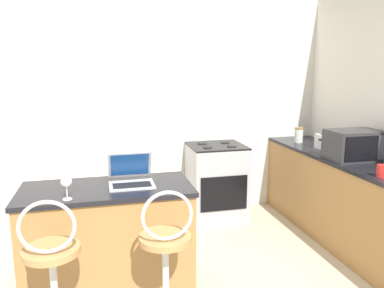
{
  "coord_description": "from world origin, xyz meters",
  "views": [
    {
      "loc": [
        -0.47,
        -2.0,
        1.77
      ],
      "look_at": [
        0.44,
        1.71,
        1.0
      ],
      "focal_mm": 35.0,
      "sensor_mm": 36.0,
      "label": 1
    }
  ],
  "objects_px": {
    "mug_red": "(382,171)",
    "wine_glass_short": "(66,183)",
    "laptop": "(131,176)",
    "bar_stool_near": "(53,282)",
    "storage_jar": "(299,135)",
    "bar_stool_far": "(166,268)",
    "toaster": "(328,142)",
    "microwave": "(354,145)",
    "stove_range": "(216,182)"
  },
  "relations": [
    {
      "from": "mug_red",
      "to": "wine_glass_short",
      "type": "bearing_deg",
      "value": 178.68
    },
    {
      "from": "laptop",
      "to": "bar_stool_near",
      "type": "bearing_deg",
      "value": -131.01
    },
    {
      "from": "wine_glass_short",
      "to": "storage_jar",
      "type": "relative_size",
      "value": 0.89
    },
    {
      "from": "bar_stool_far",
      "to": "storage_jar",
      "type": "relative_size",
      "value": 5.75
    },
    {
      "from": "bar_stool_near",
      "to": "toaster",
      "type": "height_order",
      "value": "toaster"
    },
    {
      "from": "bar_stool_near",
      "to": "microwave",
      "type": "distance_m",
      "value": 2.89
    },
    {
      "from": "microwave",
      "to": "toaster",
      "type": "distance_m",
      "value": 0.47
    },
    {
      "from": "microwave",
      "to": "toaster",
      "type": "bearing_deg",
      "value": 86.94
    },
    {
      "from": "storage_jar",
      "to": "toaster",
      "type": "bearing_deg",
      "value": -77.52
    },
    {
      "from": "wine_glass_short",
      "to": "mug_red",
      "type": "xyz_separation_m",
      "value": [
        2.45,
        -0.06,
        -0.07
      ]
    },
    {
      "from": "toaster",
      "to": "mug_red",
      "type": "bearing_deg",
      "value": -100.57
    },
    {
      "from": "bar_stool_far",
      "to": "toaster",
      "type": "distance_m",
      "value": 2.49
    },
    {
      "from": "bar_stool_far",
      "to": "laptop",
      "type": "distance_m",
      "value": 0.78
    },
    {
      "from": "storage_jar",
      "to": "bar_stool_far",
      "type": "bearing_deg",
      "value": -137.3
    },
    {
      "from": "wine_glass_short",
      "to": "toaster",
      "type": "bearing_deg",
      "value": 20.56
    },
    {
      "from": "stove_range",
      "to": "storage_jar",
      "type": "relative_size",
      "value": 4.96
    },
    {
      "from": "laptop",
      "to": "toaster",
      "type": "relative_size",
      "value": 1.32
    },
    {
      "from": "bar_stool_far",
      "to": "wine_glass_short",
      "type": "distance_m",
      "value": 0.87
    },
    {
      "from": "stove_range",
      "to": "mug_red",
      "type": "bearing_deg",
      "value": -60.1
    },
    {
      "from": "mug_red",
      "to": "storage_jar",
      "type": "bearing_deg",
      "value": 86.33
    },
    {
      "from": "laptop",
      "to": "wine_glass_short",
      "type": "height_order",
      "value": "laptop"
    },
    {
      "from": "wine_glass_short",
      "to": "storage_jar",
      "type": "distance_m",
      "value": 2.93
    },
    {
      "from": "laptop",
      "to": "microwave",
      "type": "relative_size",
      "value": 0.68
    },
    {
      "from": "laptop",
      "to": "stove_range",
      "type": "height_order",
      "value": "laptop"
    },
    {
      "from": "microwave",
      "to": "wine_glass_short",
      "type": "xyz_separation_m",
      "value": [
        -2.62,
        -0.53,
        -0.03
      ]
    },
    {
      "from": "bar_stool_near",
      "to": "microwave",
      "type": "height_order",
      "value": "microwave"
    },
    {
      "from": "laptop",
      "to": "wine_glass_short",
      "type": "xyz_separation_m",
      "value": [
        -0.45,
        -0.27,
        0.06
      ]
    },
    {
      "from": "mug_red",
      "to": "laptop",
      "type": "bearing_deg",
      "value": 170.85
    },
    {
      "from": "bar_stool_far",
      "to": "toaster",
      "type": "bearing_deg",
      "value": 33.3
    },
    {
      "from": "toaster",
      "to": "storage_jar",
      "type": "bearing_deg",
      "value": 102.48
    },
    {
      "from": "stove_range",
      "to": "wine_glass_short",
      "type": "xyz_separation_m",
      "value": [
        -1.54,
        -1.52,
        0.57
      ]
    },
    {
      "from": "laptop",
      "to": "microwave",
      "type": "bearing_deg",
      "value": 6.98
    },
    {
      "from": "stove_range",
      "to": "storage_jar",
      "type": "xyz_separation_m",
      "value": [
        1.01,
        -0.08,
        0.54
      ]
    },
    {
      "from": "stove_range",
      "to": "bar_stool_near",
      "type": "bearing_deg",
      "value": -130.99
    },
    {
      "from": "mug_red",
      "to": "storage_jar",
      "type": "xyz_separation_m",
      "value": [
        0.1,
        1.5,
        0.04
      ]
    },
    {
      "from": "stove_range",
      "to": "mug_red",
      "type": "height_order",
      "value": "mug_red"
    },
    {
      "from": "mug_red",
      "to": "storage_jar",
      "type": "distance_m",
      "value": 1.5
    },
    {
      "from": "stove_range",
      "to": "storage_jar",
      "type": "height_order",
      "value": "storage_jar"
    },
    {
      "from": "wine_glass_short",
      "to": "microwave",
      "type": "bearing_deg",
      "value": 11.46
    },
    {
      "from": "laptop",
      "to": "storage_jar",
      "type": "bearing_deg",
      "value": 29.3
    },
    {
      "from": "toaster",
      "to": "laptop",
      "type": "bearing_deg",
      "value": -161.68
    },
    {
      "from": "laptop",
      "to": "stove_range",
      "type": "distance_m",
      "value": 1.74
    },
    {
      "from": "storage_jar",
      "to": "bar_stool_near",
      "type": "bearing_deg",
      "value": -145.77
    },
    {
      "from": "storage_jar",
      "to": "microwave",
      "type": "bearing_deg",
      "value": -85.3
    },
    {
      "from": "laptop",
      "to": "toaster",
      "type": "bearing_deg",
      "value": 18.32
    },
    {
      "from": "toaster",
      "to": "wine_glass_short",
      "type": "distance_m",
      "value": 2.83
    },
    {
      "from": "bar_stool_near",
      "to": "bar_stool_far",
      "type": "xyz_separation_m",
      "value": [
        0.69,
        0.0,
        0.0
      ]
    },
    {
      "from": "bar_stool_near",
      "to": "storage_jar",
      "type": "distance_m",
      "value": 3.22
    },
    {
      "from": "stove_range",
      "to": "storage_jar",
      "type": "bearing_deg",
      "value": -4.59
    },
    {
      "from": "toaster",
      "to": "mug_red",
      "type": "xyz_separation_m",
      "value": [
        -0.2,
        -1.05,
        -0.03
      ]
    }
  ]
}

